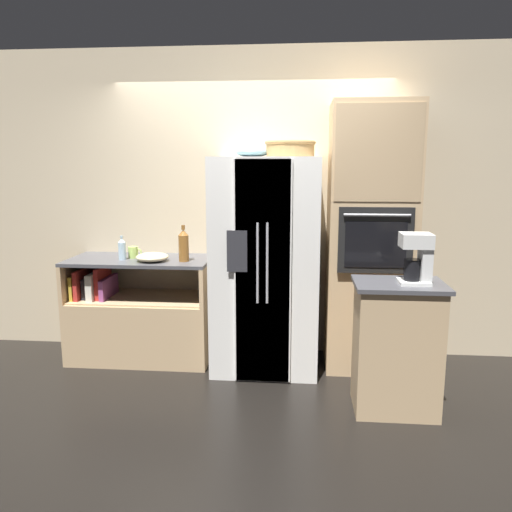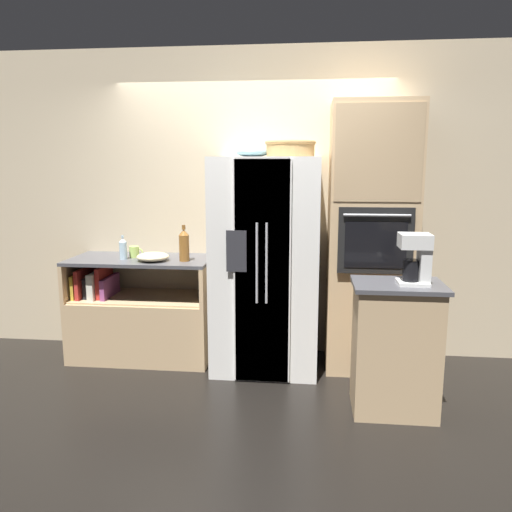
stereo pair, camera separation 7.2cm
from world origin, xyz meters
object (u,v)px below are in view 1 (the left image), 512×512
at_px(wicker_basket, 290,148).
at_px(bottle_short, 184,245).
at_px(fruit_bowl, 252,153).
at_px(mug, 134,252).
at_px(coffee_maker, 419,256).
at_px(bottle_tall, 122,249).
at_px(mixing_bowl, 152,257).
at_px(refrigerator, 266,265).
at_px(wall_oven, 370,239).

height_order(wicker_basket, bottle_short, wicker_basket).
xyz_separation_m(fruit_bowl, bottle_short, (-0.60, 0.00, -0.79)).
relative_size(bottle_short, mug, 2.54).
xyz_separation_m(wicker_basket, coffee_maker, (0.91, -0.73, -0.75)).
bearing_deg(bottle_short, bottle_tall, 177.73).
height_order(wicker_basket, fruit_bowl, wicker_basket).
distance_m(wicker_basket, mug, 1.68).
relative_size(fruit_bowl, mixing_bowl, 0.98).
distance_m(refrigerator, wall_oven, 0.92).
height_order(refrigerator, mixing_bowl, refrigerator).
relative_size(bottle_tall, bottle_short, 0.68).
distance_m(wall_oven, mixing_bowl, 1.89).
relative_size(wicker_basket, bottle_short, 1.31).
xyz_separation_m(wicker_basket, bottle_tall, (-1.48, 0.04, -0.87)).
xyz_separation_m(wall_oven, fruit_bowl, (-1.00, -0.10, 0.72)).
bearing_deg(wicker_basket, bottle_short, 178.60).
height_order(bottle_short, mug, bottle_short).
distance_m(refrigerator, coffee_maker, 1.36).
height_order(refrigerator, wicker_basket, wicker_basket).
relative_size(mug, coffee_maker, 0.36).
xyz_separation_m(bottle_short, mixing_bowl, (-0.28, -0.02, -0.10)).
height_order(wicker_basket, mug, wicker_basket).
relative_size(bottle_tall, coffee_maker, 0.61).
xyz_separation_m(refrigerator, wall_oven, (0.89, 0.09, 0.23)).
height_order(bottle_tall, mug, bottle_tall).
relative_size(wall_oven, mug, 18.12).
xyz_separation_m(refrigerator, mug, (-1.21, 0.11, 0.07)).
bearing_deg(wall_oven, fruit_bowl, -174.27).
bearing_deg(wicker_basket, fruit_bowl, 176.13).
xyz_separation_m(refrigerator, bottle_short, (-0.72, -0.01, 0.16)).
bearing_deg(mug, refrigerator, -5.11).
distance_m(fruit_bowl, mixing_bowl, 1.25).
relative_size(fruit_bowl, bottle_tall, 1.29).
distance_m(bottle_tall, mixing_bowl, 0.29).
xyz_separation_m(mixing_bowl, coffee_maker, (2.10, -0.73, 0.17)).
bearing_deg(bottle_tall, refrigerator, -0.56).
xyz_separation_m(fruit_bowl, bottle_tall, (-1.16, 0.02, -0.83)).
height_order(mug, coffee_maker, coffee_maker).
bearing_deg(mixing_bowl, wicker_basket, -0.24).
xyz_separation_m(bottle_tall, bottle_short, (0.56, -0.02, 0.04)).
bearing_deg(refrigerator, mixing_bowl, -178.44).
bearing_deg(bottle_tall, coffee_maker, -17.92).
relative_size(refrigerator, mixing_bowl, 6.43).
xyz_separation_m(fruit_bowl, coffee_maker, (1.22, -0.75, -0.72)).
relative_size(refrigerator, mug, 14.57).
relative_size(bottle_tall, mixing_bowl, 0.76).
bearing_deg(mixing_bowl, refrigerator, 1.56).
distance_m(wicker_basket, fruit_bowl, 0.32).
bearing_deg(wicker_basket, mug, 174.31).
xyz_separation_m(refrigerator, bottle_tall, (-1.28, 0.01, 0.12)).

